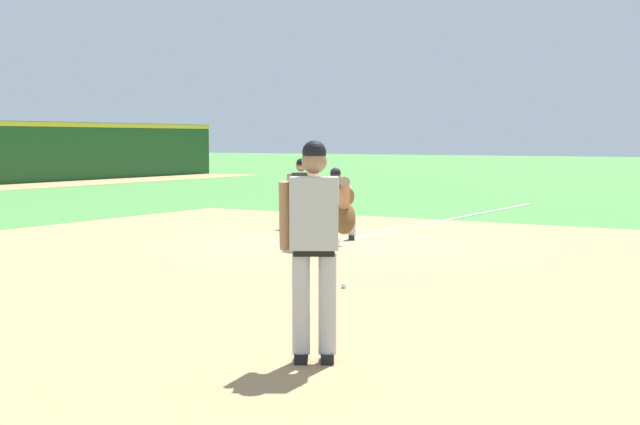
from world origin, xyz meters
name	(u,v)px	position (x,y,z in m)	size (l,w,h in m)	color
ground_plane	(326,244)	(0.00, 0.00, 0.00)	(160.00, 160.00, 0.00)	#47843D
infield_dirt_patch	(322,282)	(-3.66, -2.14, 0.00)	(18.00, 18.00, 0.01)	tan
foul_line_stripe	(452,219)	(5.69, 0.00, 0.01)	(11.38, 0.10, 0.00)	white
first_base_bag	(326,241)	(0.00, 0.00, 0.04)	(0.38, 0.38, 0.09)	white
baseball	(344,285)	(-3.95, -2.63, 0.04)	(0.07, 0.07, 0.07)	white
pitcher	(316,237)	(-7.27, -4.27, 1.06)	(0.84, 0.58, 1.86)	black
first_baseman	(336,201)	(0.56, 0.12, 0.73)	(0.82, 1.02, 1.34)	black
baserunner	(313,202)	(-0.64, -0.13, 0.79)	(0.52, 0.64, 1.46)	black
umpire	(301,190)	(2.17, 1.93, 0.79)	(0.64, 0.68, 1.46)	black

